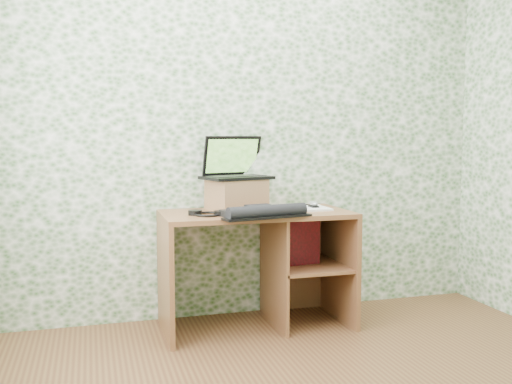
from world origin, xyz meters
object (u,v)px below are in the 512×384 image
object	(u,v)px
desk	(266,251)
notepad	(312,208)
keyboard	(264,212)
riser	(237,194)
laptop	(235,169)

from	to	relation	value
desk	notepad	size ratio (longest dim) A/B	4.32
keyboard	notepad	bearing A→B (deg)	19.81
riser	laptop	xyz separation A→B (m)	(0.00, 0.05, 0.17)
riser	desk	bearing A→B (deg)	-34.22
desk	notepad	xyz separation A→B (m)	(0.32, 0.00, 0.28)
keyboard	notepad	xyz separation A→B (m)	(0.41, 0.25, -0.02)
keyboard	riser	bearing A→B (deg)	89.68
riser	notepad	distance (m)	0.51
desk	keyboard	distance (m)	0.40
desk	riser	bearing A→B (deg)	145.78
desk	laptop	bearing A→B (deg)	136.55
keyboard	notepad	distance (m)	0.48
keyboard	notepad	world-z (taller)	keyboard
desk	riser	xyz separation A→B (m)	(-0.17, 0.12, 0.37)
desk	keyboard	xyz separation A→B (m)	(-0.10, -0.25, 0.30)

